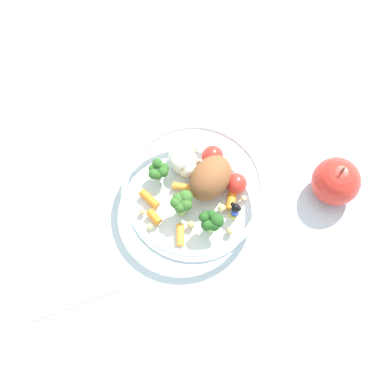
# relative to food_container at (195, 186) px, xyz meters

# --- Properties ---
(ground_plane) EXTENTS (2.40, 2.40, 0.00)m
(ground_plane) POSITION_rel_food_container_xyz_m (-0.01, -0.00, -0.03)
(ground_plane) COLOR silver
(food_container) EXTENTS (0.20, 0.20, 0.06)m
(food_container) POSITION_rel_food_container_xyz_m (0.00, 0.00, 0.00)
(food_container) COLOR white
(food_container) RESTS_ON ground_plane
(loose_apple) EXTENTS (0.07, 0.07, 0.08)m
(loose_apple) POSITION_rel_food_container_xyz_m (-0.02, 0.20, 0.01)
(loose_apple) COLOR red
(loose_apple) RESTS_ON ground_plane
(folded_napkin) EXTENTS (0.16, 0.17, 0.01)m
(folded_napkin) POSITION_rel_food_container_xyz_m (0.13, -0.17, -0.03)
(folded_napkin) COLOR white
(folded_napkin) RESTS_ON ground_plane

